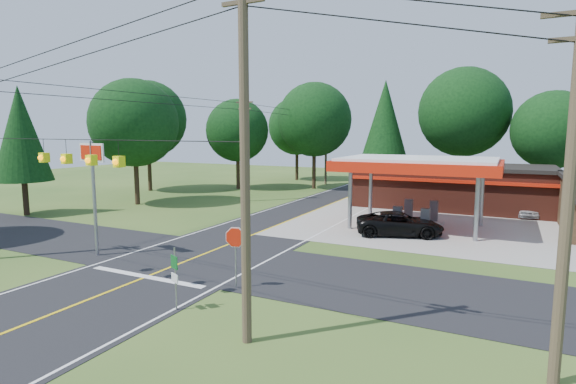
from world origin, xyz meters
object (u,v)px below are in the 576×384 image
at_px(big_stop_sign, 93,173).
at_px(octagonal_stop_sign, 235,242).
at_px(sedan_car, 525,209).
at_px(gas_canopy, 418,166).
at_px(suv_car, 399,224).

distance_m(big_stop_sign, octagonal_stop_sign, 9.87).
bearing_deg(sedan_car, octagonal_stop_sign, -126.65).
height_order(big_stop_sign, octagonal_stop_sign, big_stop_sign).
xyz_separation_m(gas_canopy, big_stop_sign, (-14.00, -15.01, 0.21)).
bearing_deg(suv_car, octagonal_stop_sign, 144.64).
relative_size(gas_canopy, suv_car, 1.94).
bearing_deg(big_stop_sign, suv_car, 41.66).
xyz_separation_m(sedan_car, octagonal_stop_sign, (-11.37, -24.01, 1.39)).
bearing_deg(octagonal_stop_sign, gas_canopy, 74.31).
relative_size(sedan_car, octagonal_stop_sign, 1.37).
height_order(gas_canopy, suv_car, gas_canopy).
xyz_separation_m(suv_car, sedan_car, (7.37, 11.00, -0.14)).
distance_m(sedan_car, big_stop_sign, 31.30).
distance_m(sedan_car, octagonal_stop_sign, 26.61).
relative_size(suv_car, big_stop_sign, 0.89).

